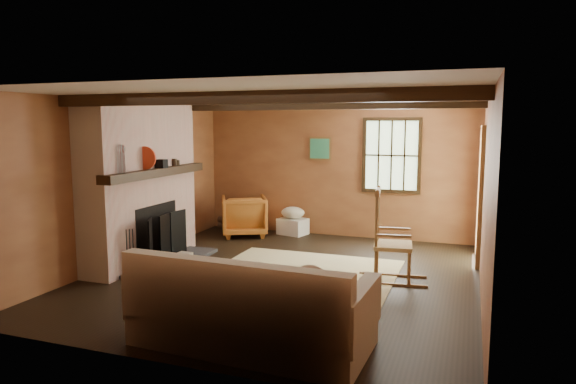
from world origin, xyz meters
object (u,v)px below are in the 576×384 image
at_px(rocking_chair, 390,242).
at_px(armchair, 244,216).
at_px(laundry_basket, 293,226).
at_px(sofa, 250,313).
at_px(fireplace, 142,188).

height_order(rocking_chair, armchair, rocking_chair).
distance_m(laundry_basket, armchair, 0.93).
height_order(sofa, armchair, sofa).
bearing_deg(sofa, armchair, 118.09).
height_order(fireplace, armchair, fireplace).
bearing_deg(rocking_chair, laundry_basket, 36.03).
bearing_deg(sofa, rocking_chair, 72.76).
xyz_separation_m(fireplace, laundry_basket, (1.46, 2.55, -0.95)).
height_order(rocking_chair, sofa, rocking_chair).
height_order(fireplace, rocking_chair, fireplace).
bearing_deg(fireplace, laundry_basket, 60.21).
bearing_deg(laundry_basket, sofa, -75.37).
relative_size(fireplace, laundry_basket, 4.80).
bearing_deg(fireplace, rocking_chair, 4.55).
relative_size(sofa, armchair, 2.76).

